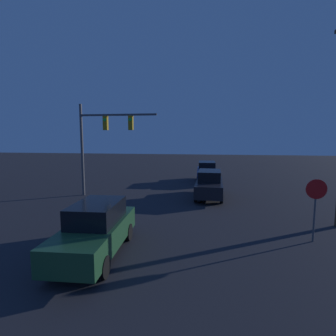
{
  "coord_description": "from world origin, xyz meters",
  "views": [
    {
      "loc": [
        1.78,
        1.8,
        3.9
      ],
      "look_at": [
        0.0,
        13.85,
        2.44
      ],
      "focal_mm": 28.0,
      "sensor_mm": 36.0,
      "label": 1
    }
  ],
  "objects": [
    {
      "name": "car_mid",
      "position": [
        1.99,
        18.6,
        0.87
      ],
      "size": [
        1.8,
        4.4,
        1.73
      ],
      "rotation": [
        0.0,
        0.0,
        3.11
      ],
      "color": "black",
      "rests_on": "ground_plane"
    },
    {
      "name": "car_far",
      "position": [
        1.83,
        24.69,
        0.87
      ],
      "size": [
        1.76,
        4.39,
        1.73
      ],
      "rotation": [
        0.0,
        0.0,
        3.16
      ],
      "color": "navy",
      "rests_on": "ground_plane"
    },
    {
      "name": "stop_sign",
      "position": [
        5.77,
        11.87,
        1.66
      ],
      "size": [
        0.73,
        0.07,
        2.37
      ],
      "color": "#4C4C51",
      "rests_on": "ground_plane"
    },
    {
      "name": "traffic_signal_mast",
      "position": [
        -5.03,
        18.06,
        4.02
      ],
      "size": [
        5.11,
        0.3,
        6.0
      ],
      "color": "#4C4C51",
      "rests_on": "ground_plane"
    },
    {
      "name": "car_near",
      "position": [
        -1.79,
        9.69,
        0.87
      ],
      "size": [
        1.84,
        4.42,
        1.73
      ],
      "rotation": [
        0.0,
        0.0,
        3.19
      ],
      "color": "#1E4728",
      "rests_on": "ground_plane"
    }
  ]
}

